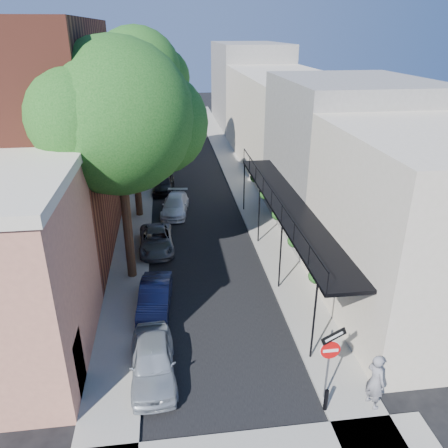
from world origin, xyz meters
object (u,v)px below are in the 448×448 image
object	(u,v)px
oak_near	(128,119)
oak_mid	(137,109)
parked_car_c	(156,240)
parked_car_e	(163,183)
parked_car_d	(175,205)
oak_far	(143,74)
pedestrian	(375,381)
parked_car_a	(153,361)
bollard	(326,400)
sign_post	(330,353)
parked_car_b	(155,297)

from	to	relation	value
oak_near	oak_mid	xyz separation A→B (m)	(-0.05, 7.97, -0.82)
parked_car_c	parked_car_e	bearing A→B (deg)	85.85
oak_mid	parked_car_d	world-z (taller)	oak_mid
oak_mid	oak_far	xyz separation A→B (m)	(0.06, 9.04, 1.20)
oak_far	parked_car_c	distance (m)	16.27
oak_far	pedestrian	size ratio (longest dim) A/B	5.93
oak_near	oak_far	world-z (taller)	oak_far
parked_car_a	parked_car_e	world-z (taller)	parked_car_a
parked_car_a	parked_car_d	size ratio (longest dim) A/B	0.97
bollard	parked_car_d	distance (m)	18.22
sign_post	bollard	bearing A→B (deg)	-108.56
bollard	oak_near	xyz separation A→B (m)	(-6.37, 9.76, 7.36)
parked_car_e	bollard	bearing A→B (deg)	-72.97
bollard	parked_car_a	xyz separation A→B (m)	(-5.60, 2.38, 0.15)
bollard	parked_car_b	world-z (taller)	parked_car_b
oak_far	bollard	bearing A→B (deg)	-76.65
parked_car_d	pedestrian	size ratio (longest dim) A/B	2.02
parked_car_a	parked_car_c	bearing A→B (deg)	87.32
bollard	oak_mid	world-z (taller)	oak_mid
sign_post	bollard	size ratio (longest dim) A/B	3.74
bollard	oak_near	world-z (taller)	oak_near
parked_car_e	oak_mid	bearing A→B (deg)	-101.22
sign_post	parked_car_b	world-z (taller)	sign_post
parked_car_a	oak_far	bearing A→B (deg)	89.10
bollard	oak_mid	size ratio (longest dim) A/B	0.08
parked_car_a	parked_car_e	distance (m)	19.92
sign_post	pedestrian	xyz separation A→B (m)	(1.44, -0.47, -0.91)
parked_car_b	parked_car_c	size ratio (longest dim) A/B	0.92
oak_far	parked_car_e	xyz separation A→B (m)	(1.18, -4.46, -7.60)
bollard	oak_far	distance (m)	28.58
parked_car_c	pedestrian	xyz separation A→B (m)	(7.20, -12.45, 0.56)
sign_post	parked_car_b	size ratio (longest dim) A/B	0.80
oak_near	parked_car_e	size ratio (longest dim) A/B	2.97
bollard	parked_car_a	bearing A→B (deg)	156.94
bollard	parked_car_a	size ratio (longest dim) A/B	0.20
oak_mid	parked_car_e	distance (m)	7.96
bollard	parked_car_e	bearing A→B (deg)	103.07
parked_car_b	parked_car_a	bearing A→B (deg)	-85.61
bollard	pedestrian	distance (m)	1.71
parked_car_d	parked_car_e	bearing A→B (deg)	107.40
oak_mid	parked_car_b	size ratio (longest dim) A/B	2.71
oak_far	parked_car_d	world-z (taller)	oak_far
sign_post	parked_car_a	size ratio (longest dim) A/B	0.76
parked_car_d	parked_car_c	bearing A→B (deg)	-95.06
parked_car_b	parked_car_c	distance (m)	5.91
oak_far	parked_car_c	bearing A→B (deg)	-86.98
parked_car_b	parked_car_c	xyz separation A→B (m)	(-0.01, 5.91, -0.05)
parked_car_b	oak_mid	bearing A→B (deg)	98.71
sign_post	oak_mid	xyz separation A→B (m)	(-6.58, 17.26, 5.02)
oak_far	parked_car_e	world-z (taller)	oak_far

